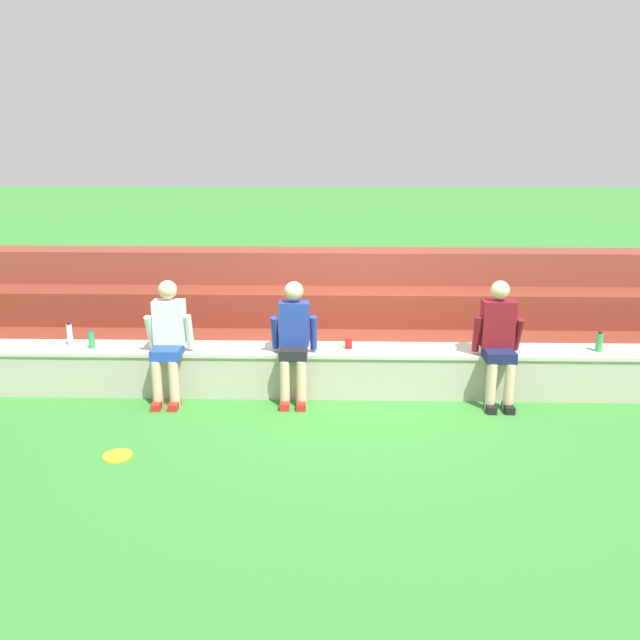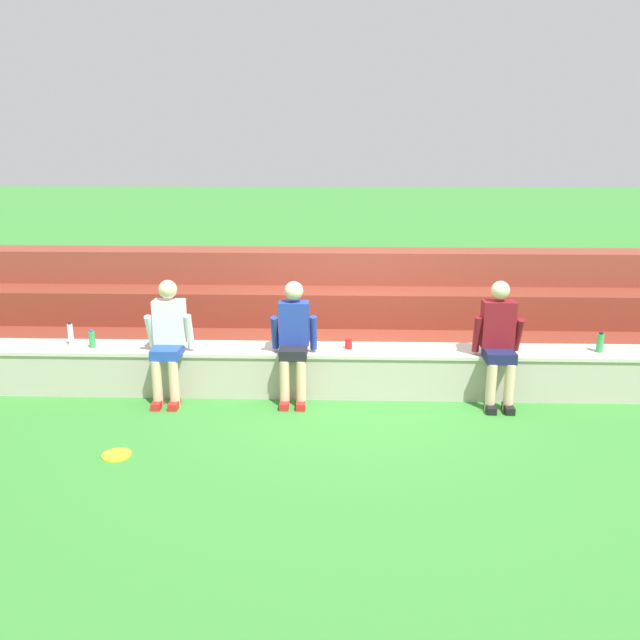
{
  "view_description": "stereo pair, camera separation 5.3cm",
  "coord_description": "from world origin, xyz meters",
  "px_view_note": "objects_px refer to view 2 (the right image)",
  "views": [
    {
      "loc": [
        -0.24,
        -6.83,
        2.83
      ],
      "look_at": [
        -0.42,
        0.26,
        0.89
      ],
      "focal_mm": 35.67,
      "sensor_mm": 36.0,
      "label": 1
    },
    {
      "loc": [
        -0.19,
        -6.83,
        2.83
      ],
      "look_at": [
        -0.42,
        0.26,
        0.89
      ],
      "focal_mm": 35.67,
      "sensor_mm": 36.0,
      "label": 2
    }
  ],
  "objects_px": {
    "water_bottle_center_gap": "(92,339)",
    "frisbee": "(117,455)",
    "water_bottle_near_left": "(600,343)",
    "person_left_of_center": "(294,338)",
    "water_bottle_mid_left": "(71,334)",
    "person_center": "(499,340)",
    "plastic_cup_left_end": "(349,344)",
    "person_far_left": "(168,337)"
  },
  "relations": [
    {
      "from": "water_bottle_mid_left",
      "to": "person_far_left",
      "type": "bearing_deg",
      "value": -13.51
    },
    {
      "from": "plastic_cup_left_end",
      "to": "frisbee",
      "type": "height_order",
      "value": "plastic_cup_left_end"
    },
    {
      "from": "person_left_of_center",
      "to": "plastic_cup_left_end",
      "type": "relative_size",
      "value": 11.95
    },
    {
      "from": "water_bottle_mid_left",
      "to": "plastic_cup_left_end",
      "type": "bearing_deg",
      "value": -0.42
    },
    {
      "from": "person_far_left",
      "to": "plastic_cup_left_end",
      "type": "height_order",
      "value": "person_far_left"
    },
    {
      "from": "person_left_of_center",
      "to": "frisbee",
      "type": "height_order",
      "value": "person_left_of_center"
    },
    {
      "from": "person_left_of_center",
      "to": "plastic_cup_left_end",
      "type": "distance_m",
      "value": 0.69
    },
    {
      "from": "person_center",
      "to": "frisbee",
      "type": "bearing_deg",
      "value": -159.92
    },
    {
      "from": "water_bottle_center_gap",
      "to": "water_bottle_mid_left",
      "type": "bearing_deg",
      "value": 162.92
    },
    {
      "from": "plastic_cup_left_end",
      "to": "frisbee",
      "type": "distance_m",
      "value": 2.85
    },
    {
      "from": "person_left_of_center",
      "to": "water_bottle_near_left",
      "type": "xyz_separation_m",
      "value": [
        3.51,
        0.23,
        -0.09
      ]
    },
    {
      "from": "water_bottle_near_left",
      "to": "water_bottle_center_gap",
      "type": "bearing_deg",
      "value": -179.69
    },
    {
      "from": "water_bottle_near_left",
      "to": "plastic_cup_left_end",
      "type": "distance_m",
      "value": 2.89
    },
    {
      "from": "water_bottle_mid_left",
      "to": "plastic_cup_left_end",
      "type": "relative_size",
      "value": 2.42
    },
    {
      "from": "person_left_of_center",
      "to": "water_bottle_mid_left",
      "type": "xyz_separation_m",
      "value": [
        -2.68,
        0.28,
        -0.07
      ]
    },
    {
      "from": "plastic_cup_left_end",
      "to": "water_bottle_center_gap",
      "type": "bearing_deg",
      "value": -178.77
    },
    {
      "from": "person_left_of_center",
      "to": "water_bottle_mid_left",
      "type": "height_order",
      "value": "person_left_of_center"
    },
    {
      "from": "water_bottle_mid_left",
      "to": "water_bottle_center_gap",
      "type": "relative_size",
      "value": 1.29
    },
    {
      "from": "water_bottle_center_gap",
      "to": "frisbee",
      "type": "relative_size",
      "value": 0.79
    },
    {
      "from": "plastic_cup_left_end",
      "to": "frisbee",
      "type": "bearing_deg",
      "value": -142.45
    },
    {
      "from": "person_far_left",
      "to": "frisbee",
      "type": "distance_m",
      "value": 1.61
    },
    {
      "from": "plastic_cup_left_end",
      "to": "person_left_of_center",
      "type": "bearing_deg",
      "value": -157.39
    },
    {
      "from": "person_center",
      "to": "water_bottle_near_left",
      "type": "relative_size",
      "value": 5.98
    },
    {
      "from": "water_bottle_near_left",
      "to": "frisbee",
      "type": "xyz_separation_m",
      "value": [
        -5.1,
        -1.67,
        -0.65
      ]
    },
    {
      "from": "water_bottle_mid_left",
      "to": "plastic_cup_left_end",
      "type": "distance_m",
      "value": 3.3
    },
    {
      "from": "water_bottle_center_gap",
      "to": "water_bottle_near_left",
      "type": "height_order",
      "value": "water_bottle_near_left"
    },
    {
      "from": "person_far_left",
      "to": "water_bottle_mid_left",
      "type": "height_order",
      "value": "person_far_left"
    },
    {
      "from": "person_far_left",
      "to": "person_center",
      "type": "bearing_deg",
      "value": -0.07
    },
    {
      "from": "person_left_of_center",
      "to": "water_bottle_mid_left",
      "type": "bearing_deg",
      "value": 173.95
    },
    {
      "from": "water_bottle_near_left",
      "to": "plastic_cup_left_end",
      "type": "height_order",
      "value": "water_bottle_near_left"
    },
    {
      "from": "person_far_left",
      "to": "water_bottle_near_left",
      "type": "height_order",
      "value": "person_far_left"
    },
    {
      "from": "frisbee",
      "to": "water_bottle_near_left",
      "type": "bearing_deg",
      "value": 18.1
    },
    {
      "from": "person_center",
      "to": "water_bottle_center_gap",
      "type": "height_order",
      "value": "person_center"
    },
    {
      "from": "person_center",
      "to": "water_bottle_mid_left",
      "type": "distance_m",
      "value": 4.98
    },
    {
      "from": "water_bottle_center_gap",
      "to": "person_left_of_center",
      "type": "bearing_deg",
      "value": -4.67
    },
    {
      "from": "person_far_left",
      "to": "water_bottle_center_gap",
      "type": "relative_size",
      "value": 6.41
    },
    {
      "from": "plastic_cup_left_end",
      "to": "person_far_left",
      "type": "bearing_deg",
      "value": -172.28
    },
    {
      "from": "frisbee",
      "to": "person_left_of_center",
      "type": "bearing_deg",
      "value": 42.21
    },
    {
      "from": "person_left_of_center",
      "to": "person_far_left",
      "type": "bearing_deg",
      "value": -179.29
    },
    {
      "from": "person_left_of_center",
      "to": "water_bottle_mid_left",
      "type": "relative_size",
      "value": 4.93
    },
    {
      "from": "person_far_left",
      "to": "person_left_of_center",
      "type": "relative_size",
      "value": 1.0
    },
    {
      "from": "person_far_left",
      "to": "frisbee",
      "type": "xyz_separation_m",
      "value": [
        -0.16,
        -1.42,
        -0.74
      ]
    }
  ]
}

